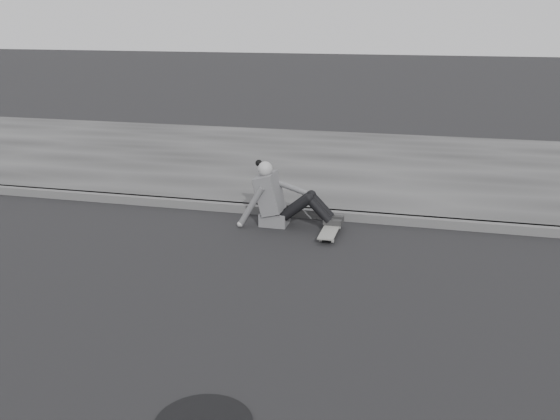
# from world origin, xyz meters

# --- Properties ---
(ground) EXTENTS (80.00, 80.00, 0.00)m
(ground) POSITION_xyz_m (0.00, 0.00, 0.00)
(ground) COLOR black
(ground) RESTS_ON ground
(curb) EXTENTS (24.00, 0.16, 0.12)m
(curb) POSITION_xyz_m (0.00, 2.58, 0.06)
(curb) COLOR #4A4A4A
(curb) RESTS_ON ground
(sidewalk) EXTENTS (24.00, 6.00, 0.12)m
(sidewalk) POSITION_xyz_m (0.00, 5.60, 0.06)
(sidewalk) COLOR #353535
(sidewalk) RESTS_ON ground
(skateboard) EXTENTS (0.20, 0.78, 0.09)m
(skateboard) POSITION_xyz_m (1.24, 1.91, 0.07)
(skateboard) COLOR #AAAAA5
(skateboard) RESTS_ON ground
(seated_woman) EXTENTS (1.38, 0.46, 0.88)m
(seated_woman) POSITION_xyz_m (0.51, 2.15, 0.36)
(seated_woman) COLOR #505053
(seated_woman) RESTS_ON ground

